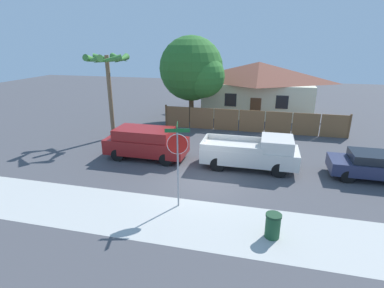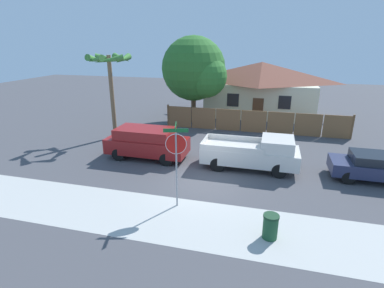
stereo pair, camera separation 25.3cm
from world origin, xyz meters
name	(u,v)px [view 1 (the left image)]	position (x,y,z in m)	size (l,w,h in m)	color
ground_plane	(205,181)	(0.00, 0.00, 0.00)	(80.00, 80.00, 0.00)	#47474C
sidewalk_strip	(187,221)	(0.00, -3.60, 0.00)	(36.00, 3.20, 0.01)	#B2B2AD
wooden_fence	(252,121)	(1.76, 9.06, 0.83)	(13.63, 0.12, 1.76)	brown
house	(258,88)	(1.87, 15.23, 2.47)	(10.23, 6.10, 4.77)	beige
oak_tree	(194,70)	(-3.14, 10.81, 4.31)	(5.41, 5.16, 7.01)	brown
palm_tree	(107,66)	(-7.75, 5.34, 4.96)	(2.83, 3.05, 5.77)	brown
red_suv	(146,142)	(-3.96, 2.20, 0.97)	(4.72, 2.00, 1.79)	maroon
orange_pickup	(253,152)	(2.19, 2.20, 0.89)	(5.10, 2.08, 1.80)	silver
parked_sedan	(372,165)	(8.00, 2.20, 0.72)	(4.06, 1.81, 1.37)	#282D4C
stop_sign	(178,151)	(-0.63, -2.58, 2.45)	(0.95, 0.86, 3.55)	gray
trash_bin	(273,226)	(3.17, -3.85, 0.46)	(0.56, 0.56, 0.91)	#1E4C2D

